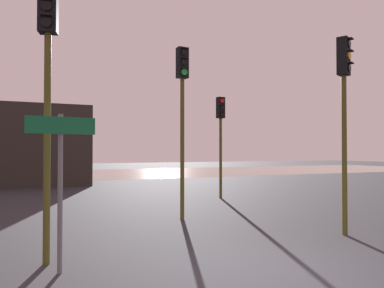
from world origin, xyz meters
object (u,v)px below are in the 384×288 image
object	(u,v)px
direction_sign_post	(61,169)
traffic_light_far_right	(221,128)
traffic_light_near_right	(344,98)
traffic_light_near_left	(48,70)
traffic_light_center	(182,101)

from	to	relation	value
direction_sign_post	traffic_light_far_right	bearing A→B (deg)	-138.83
traffic_light_far_right	traffic_light_near_right	distance (m)	7.42
traffic_light_near_left	direction_sign_post	size ratio (longest dim) A/B	1.92
traffic_light_center	direction_sign_post	bearing A→B (deg)	40.82
traffic_light_center	traffic_light_near_left	xyz separation A→B (m)	(-3.83, -3.06, -0.03)
traffic_light_near_right	direction_sign_post	bearing A→B (deg)	-25.90
traffic_light_far_right	traffic_light_near_right	world-z (taller)	traffic_light_near_right
traffic_light_near_right	traffic_light_far_right	bearing A→B (deg)	-122.69
direction_sign_post	traffic_light_center	bearing A→B (deg)	-140.98
direction_sign_post	traffic_light_near_right	bearing A→B (deg)	175.96
traffic_light_near_right	traffic_light_center	xyz separation A→B (m)	(-2.78, 3.43, 0.21)
traffic_light_near_left	traffic_light_center	bearing A→B (deg)	-126.86
traffic_light_near_right	direction_sign_post	distance (m)	6.62
traffic_light_center	direction_sign_post	xyz separation A→B (m)	(-3.64, -3.68, -1.77)
traffic_light_far_right	traffic_light_near_right	xyz separation A→B (m)	(-0.59, -7.39, 0.26)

